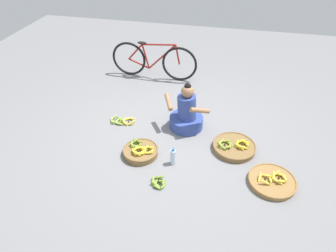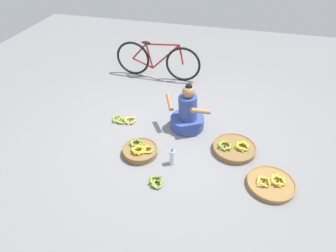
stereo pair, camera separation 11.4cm
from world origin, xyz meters
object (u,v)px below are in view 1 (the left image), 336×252
at_px(banana_basket_front_right, 234,147).
at_px(loose_bananas_back_left, 122,121).
at_px(bicycle_leaning, 154,61).
at_px(banana_basket_near_bicycle, 272,181).
at_px(vendor_woman_front, 186,114).
at_px(loose_bananas_near_vendor, 158,182).
at_px(water_bottle, 173,157).
at_px(banana_basket_back_center, 141,151).

height_order(banana_basket_front_right, loose_bananas_back_left, banana_basket_front_right).
xyz_separation_m(bicycle_leaning, banana_basket_front_right, (1.67, -1.86, -0.31)).
bearing_deg(banana_basket_front_right, banana_basket_near_bicycle, -47.99).
relative_size(vendor_woman_front, bicycle_leaning, 0.45).
distance_m(banana_basket_near_bicycle, loose_bananas_near_vendor, 1.43).
bearing_deg(water_bottle, banana_basket_near_bicycle, -3.58).
bearing_deg(vendor_woman_front, water_bottle, -91.99).
height_order(banana_basket_front_right, water_bottle, water_bottle).
height_order(banana_basket_near_bicycle, loose_bananas_near_vendor, banana_basket_near_bicycle).
bearing_deg(loose_bananas_back_left, water_bottle, -36.93).
bearing_deg(loose_bananas_near_vendor, vendor_woman_front, 83.86).
bearing_deg(loose_bananas_near_vendor, bicycle_leaning, 105.71).
relative_size(banana_basket_front_right, water_bottle, 2.40).
bearing_deg(water_bottle, bicycle_leaning, 110.56).
height_order(vendor_woman_front, loose_bananas_near_vendor, vendor_woman_front).
distance_m(vendor_woman_front, banana_basket_back_center, 0.94).
xyz_separation_m(loose_bananas_near_vendor, loose_bananas_back_left, (-0.89, 1.15, -0.00)).
bearing_deg(banana_basket_front_right, bicycle_leaning, 131.82).
xyz_separation_m(banana_basket_front_right, water_bottle, (-0.79, -0.47, 0.07)).
bearing_deg(banana_basket_front_right, banana_basket_back_center, -162.79).
xyz_separation_m(loose_bananas_back_left, water_bottle, (0.99, -0.74, 0.09)).
height_order(banana_basket_back_center, loose_bananas_near_vendor, banana_basket_back_center).
bearing_deg(banana_basket_near_bicycle, banana_basket_back_center, 174.94).
height_order(bicycle_leaning, water_bottle, bicycle_leaning).
relative_size(bicycle_leaning, banana_basket_near_bicycle, 2.84).
bearing_deg(banana_basket_near_bicycle, vendor_woman_front, 143.52).
xyz_separation_m(bicycle_leaning, water_bottle, (0.87, -2.33, -0.24)).
distance_m(bicycle_leaning, banana_basket_back_center, 2.31).
xyz_separation_m(banana_basket_near_bicycle, water_bottle, (-1.29, 0.08, 0.08)).
bearing_deg(bicycle_leaning, banana_basket_near_bicycle, -48.14).
bearing_deg(bicycle_leaning, loose_bananas_back_left, -94.18).
xyz_separation_m(vendor_woman_front, bicycle_leaning, (-0.90, 1.48, 0.11)).
bearing_deg(banana_basket_near_bicycle, loose_bananas_back_left, 160.09).
bearing_deg(banana_basket_back_center, water_bottle, -8.99).
distance_m(banana_basket_back_center, loose_bananas_near_vendor, 0.61).
xyz_separation_m(vendor_woman_front, water_bottle, (-0.03, -0.85, -0.12)).
bearing_deg(loose_bananas_back_left, loose_bananas_near_vendor, -52.36).
relative_size(banana_basket_front_right, loose_bananas_back_left, 1.42).
xyz_separation_m(vendor_woman_front, banana_basket_near_bicycle, (1.26, -0.93, -0.20)).
height_order(vendor_woman_front, water_bottle, vendor_woman_front).
relative_size(vendor_woman_front, water_bottle, 3.02).
xyz_separation_m(banana_basket_front_right, loose_bananas_near_vendor, (-0.90, -0.87, -0.02)).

